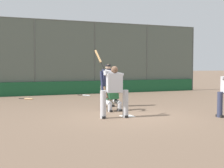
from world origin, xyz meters
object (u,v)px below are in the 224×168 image
at_px(umpire_home, 108,84).
at_px(spare_bat_third_base_side, 85,95).
at_px(spare_bat_near_backstop, 28,99).
at_px(catcher_behind_plate, 113,95).
at_px(batter_at_plate, 114,90).

xyz_separation_m(umpire_home, spare_bat_third_base_side, (-0.52, -4.91, -0.93)).
distance_m(spare_bat_near_backstop, spare_bat_third_base_side, 3.35).
relative_size(catcher_behind_plate, umpire_home, 0.67).
relative_size(batter_at_plate, spare_bat_near_backstop, 3.47).
bearing_deg(spare_bat_third_base_side, batter_at_plate, -44.38).
relative_size(catcher_behind_plate, spare_bat_third_base_side, 1.55).
height_order(catcher_behind_plate, spare_bat_near_backstop, catcher_behind_plate).
height_order(catcher_behind_plate, spare_bat_third_base_side, catcher_behind_plate).
bearing_deg(umpire_home, batter_at_plate, 75.99).
bearing_deg(spare_bat_near_backstop, batter_at_plate, -29.42).
height_order(batter_at_plate, spare_bat_near_backstop, batter_at_plate).
xyz_separation_m(umpire_home, spare_bat_near_backstop, (2.77, -4.26, -0.93)).
xyz_separation_m(catcher_behind_plate, spare_bat_third_base_side, (-0.76, -6.07, -0.58)).
bearing_deg(spare_bat_near_backstop, spare_bat_third_base_side, 55.94).
distance_m(batter_at_plate, catcher_behind_plate, 1.61).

